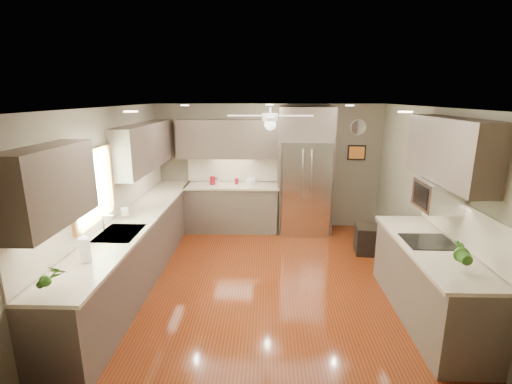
{
  "coord_description": "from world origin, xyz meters",
  "views": [
    {
      "loc": [
        -0.05,
        -4.92,
        2.65
      ],
      "look_at": [
        -0.21,
        0.6,
        1.21
      ],
      "focal_mm": 26.0,
      "sensor_mm": 36.0,
      "label": 1
    }
  ],
  "objects_px": {
    "canister_b": "(216,181)",
    "canister_d": "(237,181)",
    "microwave": "(438,196)",
    "refrigerator": "(305,173)",
    "paper_towel": "(85,250)",
    "potted_plant_left": "(51,276)",
    "bowl": "(252,183)",
    "potted_plant_right": "(463,253)",
    "canister_a": "(213,181)",
    "stool": "(368,240)",
    "soap_bottle": "(125,211)"
  },
  "relations": [
    {
      "from": "canister_b",
      "to": "canister_d",
      "type": "height_order",
      "value": "canister_b"
    },
    {
      "from": "canister_d",
      "to": "microwave",
      "type": "bearing_deg",
      "value": -46.45
    },
    {
      "from": "refrigerator",
      "to": "paper_towel",
      "type": "bearing_deg",
      "value": -126.88
    },
    {
      "from": "canister_b",
      "to": "refrigerator",
      "type": "xyz_separation_m",
      "value": [
        1.75,
        -0.08,
        0.18
      ]
    },
    {
      "from": "potted_plant_left",
      "to": "bowl",
      "type": "bearing_deg",
      "value": 69.29
    },
    {
      "from": "potted_plant_left",
      "to": "potted_plant_right",
      "type": "bearing_deg",
      "value": 8.43
    },
    {
      "from": "potted_plant_left",
      "to": "microwave",
      "type": "bearing_deg",
      "value": 20.17
    },
    {
      "from": "canister_a",
      "to": "potted_plant_left",
      "type": "relative_size",
      "value": 0.51
    },
    {
      "from": "canister_b",
      "to": "bowl",
      "type": "relative_size",
      "value": 0.67
    },
    {
      "from": "microwave",
      "to": "stool",
      "type": "bearing_deg",
      "value": 100.25
    },
    {
      "from": "potted_plant_left",
      "to": "canister_b",
      "type": "bearing_deg",
      "value": 78.17
    },
    {
      "from": "canister_d",
      "to": "microwave",
      "type": "height_order",
      "value": "microwave"
    },
    {
      "from": "microwave",
      "to": "soap_bottle",
      "type": "bearing_deg",
      "value": 171.1
    },
    {
      "from": "bowl",
      "to": "potted_plant_left",
      "type": "bearing_deg",
      "value": -110.71
    },
    {
      "from": "canister_b",
      "to": "canister_a",
      "type": "bearing_deg",
      "value": -155.12
    },
    {
      "from": "canister_b",
      "to": "soap_bottle",
      "type": "distance_m",
      "value": 2.37
    },
    {
      "from": "potted_plant_left",
      "to": "paper_towel",
      "type": "bearing_deg",
      "value": 90.83
    },
    {
      "from": "potted_plant_right",
      "to": "potted_plant_left",
      "type": "bearing_deg",
      "value": -171.57
    },
    {
      "from": "soap_bottle",
      "to": "refrigerator",
      "type": "height_order",
      "value": "refrigerator"
    },
    {
      "from": "bowl",
      "to": "refrigerator",
      "type": "relative_size",
      "value": 0.09
    },
    {
      "from": "canister_a",
      "to": "microwave",
      "type": "height_order",
      "value": "microwave"
    },
    {
      "from": "soap_bottle",
      "to": "bowl",
      "type": "relative_size",
      "value": 0.97
    },
    {
      "from": "canister_b",
      "to": "stool",
      "type": "xyz_separation_m",
      "value": [
        2.77,
        -1.11,
        -0.77
      ]
    },
    {
      "from": "canister_b",
      "to": "soap_bottle",
      "type": "relative_size",
      "value": 0.69
    },
    {
      "from": "refrigerator",
      "to": "bowl",
      "type": "bearing_deg",
      "value": 176.73
    },
    {
      "from": "refrigerator",
      "to": "canister_a",
      "type": "bearing_deg",
      "value": 178.56
    },
    {
      "from": "potted_plant_left",
      "to": "canister_a",
      "type": "bearing_deg",
      "value": 78.96
    },
    {
      "from": "soap_bottle",
      "to": "bowl",
      "type": "xyz_separation_m",
      "value": [
        1.73,
        2.13,
        -0.08
      ]
    },
    {
      "from": "potted_plant_right",
      "to": "microwave",
      "type": "bearing_deg",
      "value": 83.35
    },
    {
      "from": "canister_b",
      "to": "stool",
      "type": "bearing_deg",
      "value": -21.88
    },
    {
      "from": "soap_bottle",
      "to": "potted_plant_left",
      "type": "distance_m",
      "value": 2.1
    },
    {
      "from": "bowl",
      "to": "microwave",
      "type": "height_order",
      "value": "microwave"
    },
    {
      "from": "refrigerator",
      "to": "potted_plant_right",
      "type": "bearing_deg",
      "value": -71.19
    },
    {
      "from": "microwave",
      "to": "paper_towel",
      "type": "distance_m",
      "value": 4.07
    },
    {
      "from": "soap_bottle",
      "to": "stool",
      "type": "height_order",
      "value": "soap_bottle"
    },
    {
      "from": "canister_b",
      "to": "stool",
      "type": "distance_m",
      "value": 3.08
    },
    {
      "from": "canister_d",
      "to": "potted_plant_right",
      "type": "relative_size",
      "value": 0.32
    },
    {
      "from": "potted_plant_right",
      "to": "refrigerator",
      "type": "xyz_separation_m",
      "value": [
        -1.22,
        3.59,
        0.07
      ]
    },
    {
      "from": "canister_b",
      "to": "microwave",
      "type": "xyz_separation_m",
      "value": [
        3.07,
        -2.78,
        0.47
      ]
    },
    {
      "from": "canister_b",
      "to": "canister_d",
      "type": "relative_size",
      "value": 1.29
    },
    {
      "from": "canister_d",
      "to": "paper_towel",
      "type": "height_order",
      "value": "paper_towel"
    },
    {
      "from": "soap_bottle",
      "to": "microwave",
      "type": "distance_m",
      "value": 4.16
    },
    {
      "from": "canister_d",
      "to": "paper_towel",
      "type": "xyz_separation_m",
      "value": [
        -1.31,
        -3.62,
        0.08
      ]
    },
    {
      "from": "refrigerator",
      "to": "stool",
      "type": "xyz_separation_m",
      "value": [
        1.02,
        -1.04,
        -0.95
      ]
    },
    {
      "from": "potted_plant_right",
      "to": "stool",
      "type": "height_order",
      "value": "potted_plant_right"
    },
    {
      "from": "canister_d",
      "to": "microwave",
      "type": "xyz_separation_m",
      "value": [
        2.67,
        -2.8,
        0.48
      ]
    },
    {
      "from": "potted_plant_right",
      "to": "canister_d",
      "type": "bearing_deg",
      "value": 124.8
    },
    {
      "from": "potted_plant_right",
      "to": "bowl",
      "type": "relative_size",
      "value": 1.63
    },
    {
      "from": "canister_d",
      "to": "microwave",
      "type": "distance_m",
      "value": 3.9
    },
    {
      "from": "soap_bottle",
      "to": "paper_towel",
      "type": "xyz_separation_m",
      "value": [
        0.12,
        -1.46,
        0.03
      ]
    }
  ]
}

